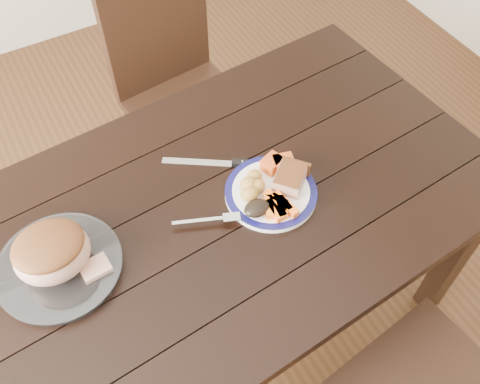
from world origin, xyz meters
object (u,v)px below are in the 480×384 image
carving_knife (239,163)px  roast_joint (52,254)px  serving_platter (60,268)px  fork (212,220)px  pork_slice (290,179)px  dinner_plate (271,193)px  dining_table (212,229)px  chair_far (177,83)px

carving_knife → roast_joint: bearing=-138.6°
serving_platter → fork: size_ratio=1.76×
pork_slice → dinner_plate: bearing=175.2°
carving_knife → pork_slice: bearing=-27.1°
dining_table → pork_slice: 0.26m
dinner_plate → roast_joint: size_ratio=1.38×
dinner_plate → pork_slice: size_ratio=2.66×
pork_slice → carving_knife: size_ratio=0.34×
chair_far → roast_joint: 1.00m
chair_far → pork_slice: chair_far is taller
carving_knife → serving_platter: bearing=-138.6°
roast_joint → carving_knife: (0.55, 0.08, -0.07)m
serving_platter → carving_knife: size_ratio=1.08×
dining_table → roast_joint: (-0.40, 0.02, 0.17)m
fork → roast_joint: (-0.39, 0.06, 0.06)m
dinner_plate → carving_knife: 0.14m
serving_platter → roast_joint: (0.00, 0.00, 0.07)m
dining_table → fork: fork is taller
fork → roast_joint: bearing=-167.3°
serving_platter → pork_slice: bearing=-5.8°
dining_table → fork: bearing=-111.9°
fork → carving_knife: 0.21m
chair_far → pork_slice: bearing=82.7°
dining_table → dinner_plate: bearing=-12.3°
dining_table → roast_joint: 0.44m
dining_table → dinner_plate: size_ratio=6.63×
serving_platter → chair_far: bearing=48.4°
dining_table → serving_platter: 0.42m
dining_table → carving_knife: size_ratio=5.98×
dining_table → carving_knife: (0.14, 0.10, 0.10)m
dining_table → serving_platter: (-0.40, 0.02, 0.10)m
dinner_plate → carving_knife: dinner_plate is taller
dining_table → chair_far: bearing=72.6°
dining_table → serving_platter: bearing=176.8°
pork_slice → carving_knife: bearing=119.4°
dining_table → dinner_plate: dinner_plate is taller
fork → carving_knife: size_ratio=0.62×
dining_table → dinner_plate: 0.20m
serving_platter → roast_joint: roast_joint is taller
roast_joint → fork: bearing=-9.4°
chair_far → serving_platter: chair_far is taller
roast_joint → carving_knife: 0.56m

